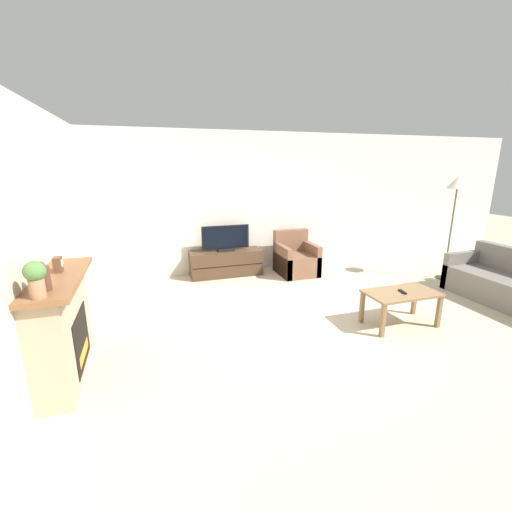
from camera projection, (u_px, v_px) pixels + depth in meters
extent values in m
plane|color=tan|center=(331.00, 318.00, 4.79)|extent=(24.00, 24.00, 0.00)
cube|color=beige|center=(268.00, 202.00, 6.85)|extent=(12.00, 0.06, 2.70)
cube|color=beige|center=(37.00, 240.00, 3.43)|extent=(0.06, 12.00, 2.70)
cube|color=tan|center=(62.00, 330.00, 3.36)|extent=(0.31, 1.23, 1.01)
cube|color=black|center=(82.00, 339.00, 3.44)|extent=(0.01, 0.68, 0.56)
cube|color=orange|center=(84.00, 352.00, 3.48)|extent=(0.01, 0.47, 0.11)
cube|color=brown|center=(57.00, 278.00, 3.23)|extent=(0.43, 1.35, 0.05)
cylinder|color=#512D23|center=(43.00, 279.00, 2.83)|extent=(0.12, 0.12, 0.21)
sphere|color=#512D23|center=(40.00, 265.00, 2.80)|extent=(0.07, 0.07, 0.07)
cube|color=brown|center=(58.00, 265.00, 3.33)|extent=(0.07, 0.11, 0.15)
cylinder|color=white|center=(62.00, 263.00, 3.34)|extent=(0.00, 0.08, 0.08)
cylinder|color=#936B4C|center=(37.00, 289.00, 2.68)|extent=(0.12, 0.12, 0.16)
sphere|color=#477038|center=(34.00, 271.00, 2.64)|extent=(0.16, 0.16, 0.16)
cube|color=#422D1E|center=(226.00, 263.00, 6.59)|extent=(1.37, 0.44, 0.49)
cube|color=black|center=(229.00, 266.00, 6.39)|extent=(1.35, 0.01, 0.01)
cube|color=black|center=(226.00, 250.00, 6.52)|extent=(0.32, 0.18, 0.04)
cube|color=black|center=(226.00, 237.00, 6.46)|extent=(0.91, 0.03, 0.45)
cube|color=black|center=(226.00, 237.00, 6.44)|extent=(0.83, 0.01, 0.40)
cube|color=brown|center=(296.00, 264.00, 6.68)|extent=(0.70, 0.76, 0.40)
cube|color=brown|center=(291.00, 240.00, 6.86)|extent=(0.70, 0.14, 0.43)
cube|color=brown|center=(282.00, 261.00, 6.57)|extent=(0.10, 0.76, 0.59)
cube|color=brown|center=(311.00, 258.00, 6.75)|extent=(0.10, 0.76, 0.59)
cube|color=brown|center=(402.00, 293.00, 4.49)|extent=(0.95, 0.52, 0.03)
cube|color=brown|center=(383.00, 321.00, 4.22)|extent=(0.05, 0.05, 0.43)
cube|color=brown|center=(439.00, 312.00, 4.48)|extent=(0.05, 0.05, 0.43)
cube|color=brown|center=(362.00, 307.00, 4.62)|extent=(0.05, 0.05, 0.43)
cube|color=brown|center=(414.00, 300.00, 4.88)|extent=(0.05, 0.05, 0.43)
cube|color=black|center=(402.00, 292.00, 4.46)|extent=(0.07, 0.15, 0.02)
cube|color=#66605B|center=(463.00, 269.00, 5.98)|extent=(0.84, 0.11, 0.63)
cylinder|color=black|center=(444.00, 278.00, 6.48)|extent=(0.30, 0.30, 0.01)
cylinder|color=brown|center=(450.00, 234.00, 6.26)|extent=(0.03, 0.03, 1.66)
cone|color=beige|center=(458.00, 182.00, 6.02)|extent=(0.37, 0.37, 0.22)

